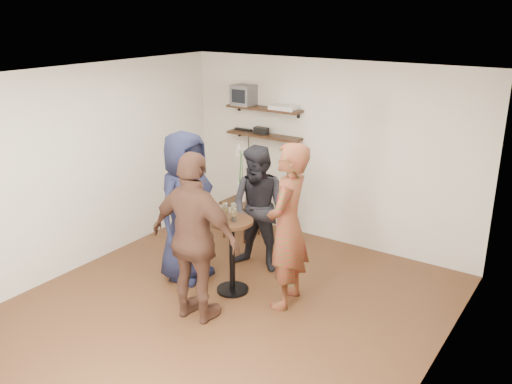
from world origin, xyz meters
TOP-DOWN VIEW (x-y plane):
  - room at (0.00, 0.00)m, footprint 4.58×5.08m
  - shelf_upper at (-1.00, 2.38)m, footprint 1.20×0.25m
  - shelf_lower at (-1.00, 2.38)m, footprint 1.20×0.25m
  - crt_monitor at (-1.35, 2.38)m, footprint 0.32×0.30m
  - dvd_deck at (-0.65, 2.38)m, footprint 0.40×0.24m
  - radio at (-1.05, 2.38)m, footprint 0.22×0.10m
  - power_strip at (-1.41, 2.42)m, footprint 0.30×0.05m
  - side_table at (-1.05, 1.86)m, footprint 0.49×0.49m
  - vase_lilies at (-1.05, 1.86)m, footprint 0.19×0.19m
  - drinks_table at (-0.19, 0.45)m, footprint 0.50×0.50m
  - wine_glass_fl at (-0.25, 0.42)m, footprint 0.07×0.07m
  - wine_glass_fr at (-0.11, 0.40)m, footprint 0.06×0.06m
  - wine_glass_bl at (-0.20, 0.51)m, footprint 0.06×0.06m
  - wine_glass_br at (-0.16, 0.45)m, footprint 0.07×0.07m
  - person_plaid at (0.49, 0.58)m, footprint 0.58×0.77m
  - person_dark at (-0.25, 1.13)m, footprint 0.85×0.70m
  - person_navy at (-0.87, 0.45)m, footprint 0.60×0.92m
  - person_brown at (-0.16, -0.24)m, footprint 1.12×0.51m

SIDE VIEW (x-z plane):
  - side_table at x=-1.05m, z-range 0.19..0.75m
  - drinks_table at x=-0.19m, z-range 0.13..1.05m
  - person_dark at x=-0.25m, z-range 0.00..1.64m
  - vase_lilies at x=-1.05m, z-range 0.40..1.29m
  - person_brown at x=-0.16m, z-range 0.00..1.88m
  - person_navy at x=-0.87m, z-range 0.00..1.89m
  - person_plaid at x=0.49m, z-range 0.00..1.90m
  - wine_glass_bl at x=-0.20m, z-range 0.95..1.14m
  - wine_glass_fr at x=-0.11m, z-range 0.95..1.14m
  - wine_glass_fl at x=-0.25m, z-range 0.96..1.16m
  - wine_glass_br at x=-0.16m, z-range 0.96..1.16m
  - room at x=0.00m, z-range -0.04..2.64m
  - shelf_lower at x=-1.00m, z-range 1.43..1.47m
  - power_strip at x=-1.41m, z-range 1.47..1.50m
  - radio at x=-1.05m, z-range 1.47..1.57m
  - shelf_upper at x=-1.00m, z-range 1.83..1.87m
  - dvd_deck at x=-0.65m, z-range 1.87..1.93m
  - crt_monitor at x=-1.35m, z-range 1.87..2.17m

